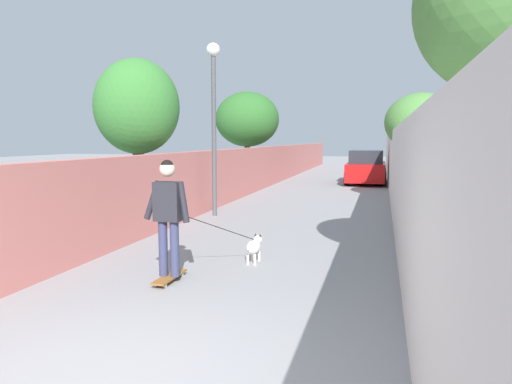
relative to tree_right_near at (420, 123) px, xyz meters
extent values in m
plane|color=gray|center=(1.00, 3.38, -2.58)|extent=(80.00, 80.00, 0.00)
cube|color=#CC726B|center=(-1.00, 6.05, -1.72)|extent=(48.00, 0.30, 1.73)
cube|color=silver|center=(-1.00, 0.71, -1.41)|extent=(48.00, 0.30, 2.34)
cylinder|color=brown|center=(0.00, 0.00, -1.62)|extent=(0.26, 0.26, 1.92)
ellipsoid|color=#4C843D|center=(0.00, 0.00, 0.02)|extent=(2.26, 2.26, 1.87)
cylinder|color=brown|center=(-10.00, -0.32, -1.13)|extent=(0.24, 0.24, 2.89)
cylinder|color=brown|center=(6.00, 7.50, -1.54)|extent=(0.28, 0.28, 2.09)
ellipsoid|color=#2D6628|center=(6.00, 7.50, 0.43)|extent=(3.08, 3.08, 2.63)
cylinder|color=#473523|center=(-5.50, 7.04, -1.46)|extent=(0.28, 0.28, 2.23)
ellipsoid|color=#387A33|center=(-5.50, 7.04, 0.28)|extent=(2.09, 2.09, 2.34)
cylinder|color=#4C4C51|center=(-4.23, 5.50, -0.47)|extent=(0.12, 0.12, 4.23)
sphere|color=silver|center=(-4.23, 5.50, 1.80)|extent=(0.36, 0.36, 0.36)
cube|color=brown|center=(-10.02, 4.10, -2.51)|extent=(0.80, 0.20, 0.02)
cylinder|color=beige|center=(-9.74, 4.17, -2.55)|extent=(0.06, 0.03, 0.06)
cylinder|color=beige|center=(-9.74, 4.03, -2.55)|extent=(0.06, 0.03, 0.06)
cylinder|color=beige|center=(-10.30, 4.17, -2.55)|extent=(0.06, 0.03, 0.06)
cylinder|color=beige|center=(-10.30, 4.03, -2.55)|extent=(0.06, 0.03, 0.06)
cylinder|color=#333859|center=(-10.02, 4.19, -2.09)|extent=(0.13, 0.13, 0.81)
cylinder|color=#333859|center=(-10.02, 4.01, -2.09)|extent=(0.13, 0.13, 0.81)
cube|color=#26262D|center=(-10.02, 4.10, -1.40)|extent=(0.22, 0.38, 0.56)
cylinder|color=#26262D|center=(-10.02, 4.34, -1.39)|extent=(0.09, 0.28, 0.58)
cylinder|color=#26262D|center=(-10.02, 3.86, -1.41)|extent=(0.09, 0.18, 0.59)
sphere|color=beige|center=(-10.02, 4.10, -0.94)|extent=(0.22, 0.22, 0.22)
sphere|color=black|center=(-10.02, 4.10, -0.90)|extent=(0.19, 0.19, 0.19)
ellipsoid|color=white|center=(-8.70, 3.19, -2.31)|extent=(0.43, 0.22, 0.22)
sphere|color=white|center=(-8.42, 3.19, -2.24)|extent=(0.15, 0.15, 0.15)
cone|color=black|center=(-8.42, 3.23, -2.16)|extent=(0.05, 0.05, 0.06)
cone|color=black|center=(-8.42, 3.15, -2.16)|extent=(0.05, 0.05, 0.06)
cylinder|color=white|center=(-8.56, 3.25, -2.49)|extent=(0.04, 0.04, 0.18)
cylinder|color=white|center=(-8.56, 3.13, -2.49)|extent=(0.04, 0.04, 0.18)
cylinder|color=white|center=(-8.84, 3.25, -2.49)|extent=(0.04, 0.04, 0.18)
cylinder|color=white|center=(-8.84, 3.13, -2.49)|extent=(0.04, 0.04, 0.18)
cylinder|color=white|center=(-8.96, 3.19, -2.23)|extent=(0.13, 0.03, 0.13)
cylinder|color=black|center=(-9.36, 3.65, -1.85)|extent=(1.33, 0.92, 0.66)
cube|color=#B71414|center=(6.43, 1.86, -2.02)|extent=(4.07, 1.70, 0.80)
cube|color=#262B33|center=(6.43, 1.86, -1.34)|extent=(2.12, 1.50, 0.60)
cylinder|color=black|center=(7.70, 2.65, -2.26)|extent=(0.64, 0.22, 0.64)
cylinder|color=black|center=(7.70, 1.07, -2.26)|extent=(0.64, 0.22, 0.64)
cylinder|color=black|center=(5.17, 2.65, -2.26)|extent=(0.64, 0.22, 0.64)
cylinder|color=black|center=(5.17, 1.07, -2.26)|extent=(0.64, 0.22, 0.64)
camera|label=1|loc=(-16.15, 1.16, -0.52)|focal=33.14mm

